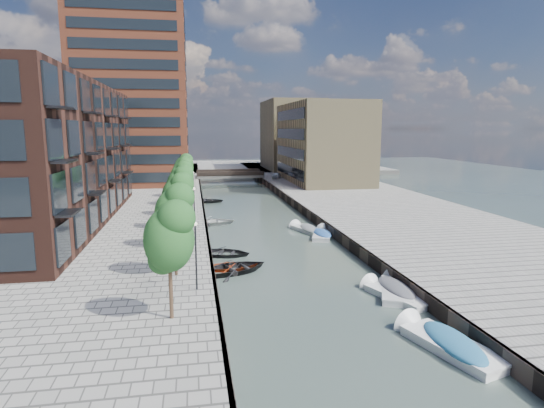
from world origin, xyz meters
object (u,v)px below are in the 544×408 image
object	(u,v)px
tree_0	(169,235)
tree_3	(180,184)
motorboat_0	(444,343)
tree_4	(181,177)
sloop_4	(207,203)
tree_1	(174,210)
motorboat_2	(390,294)
sloop_1	(224,256)
sloop_0	(235,272)
car	(276,175)
tree_2	(177,195)
motorboat_4	(306,229)
motorboat_3	(322,234)
sloop_3	(211,225)
motorboat_1	(396,289)
tree_6	(184,166)
bridge	(230,175)
tree_5	(183,171)
sloop_2	(233,269)

from	to	relation	value
tree_0	tree_3	distance (m)	21.00
motorboat_0	tree_3	bearing A→B (deg)	118.05
tree_4	sloop_4	xyz separation A→B (m)	(3.10, 14.76, -5.31)
tree_1	motorboat_2	distance (m)	14.81
tree_4	sloop_1	world-z (taller)	tree_4
sloop_0	car	world-z (taller)	car
tree_2	sloop_4	distance (m)	29.41
motorboat_0	motorboat_4	bearing A→B (deg)	90.85
motorboat_3	tree_0	bearing A→B (deg)	-124.54
tree_2	motorboat_4	xyz separation A→B (m)	(12.66, 8.31, -5.11)
sloop_3	motorboat_1	world-z (taller)	motorboat_1
tree_2	motorboat_4	bearing A→B (deg)	33.29
tree_1	tree_2	world-z (taller)	same
sloop_1	motorboat_0	bearing A→B (deg)	-133.50
tree_1	sloop_1	xyz separation A→B (m)	(3.59, 7.57, -5.31)
tree_4	tree_0	bearing A→B (deg)	-90.00
sloop_4	tree_6	bearing A→B (deg)	109.92
motorboat_0	motorboat_3	xyz separation A→B (m)	(0.62, 23.34, -0.04)
tree_0	motorboat_4	bearing A→B (deg)	60.42
tree_3	sloop_4	distance (m)	22.61
tree_0	motorboat_0	distance (m)	14.43
motorboat_3	bridge	bearing A→B (deg)	96.13
motorboat_2	car	bearing A→B (deg)	86.45
tree_5	tree_6	bearing A→B (deg)	90.00
motorboat_1	motorboat_0	bearing A→B (deg)	-97.73
tree_4	motorboat_2	size ratio (longest dim) A/B	1.14
sloop_2	tree_3	bearing A→B (deg)	16.19
motorboat_0	tree_6	bearing A→B (deg)	106.01
motorboat_0	motorboat_4	xyz separation A→B (m)	(-0.38, 25.79, -0.04)
tree_2	motorboat_2	xyz separation A→B (m)	(13.40, -10.54, -5.21)
tree_6	motorboat_1	world-z (taller)	tree_6
motorboat_0	car	world-z (taller)	car
tree_6	sloop_1	xyz separation A→B (m)	(3.59, -27.43, -5.31)
tree_0	tree_5	xyz separation A→B (m)	(0.00, 35.00, 0.00)
tree_5	motorboat_4	xyz separation A→B (m)	(12.66, -12.69, -5.11)
tree_1	sloop_1	size ratio (longest dim) A/B	1.33
sloop_3	sloop_4	world-z (taller)	sloop_3
tree_1	tree_5	xyz separation A→B (m)	(0.00, 28.00, 0.00)
tree_1	motorboat_1	distance (m)	15.25
sloop_2	motorboat_1	xyz separation A→B (m)	(10.01, -6.74, 0.21)
motorboat_0	tree_5	bearing A→B (deg)	108.73
sloop_3	sloop_4	size ratio (longest dim) A/B	1.09
sloop_3	car	size ratio (longest dim) A/B	1.44
tree_3	motorboat_1	world-z (taller)	tree_3
motorboat_0	motorboat_1	xyz separation A→B (m)	(1.03, 7.57, -0.02)
tree_6	sloop_0	bearing A→B (deg)	-82.65
tree_1	sloop_4	bearing A→B (deg)	85.05
motorboat_3	tree_4	bearing A→B (deg)	149.22
tree_0	tree_2	distance (m)	14.00
tree_6	sloop_2	bearing A→B (deg)	-82.57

